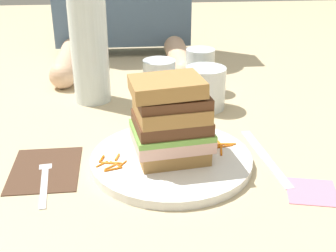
# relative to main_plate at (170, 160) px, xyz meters

# --- Properties ---
(ground_plane) EXTENTS (3.00, 3.00, 0.00)m
(ground_plane) POSITION_rel_main_plate_xyz_m (0.00, 0.02, -0.01)
(ground_plane) COLOR #C6B289
(main_plate) EXTENTS (0.26, 0.26, 0.01)m
(main_plate) POSITION_rel_main_plate_xyz_m (0.00, 0.00, 0.00)
(main_plate) COLOR white
(main_plate) RESTS_ON ground_plane
(sandwich) EXTENTS (0.13, 0.11, 0.14)m
(sandwich) POSITION_rel_main_plate_xyz_m (-0.00, 0.00, 0.07)
(sandwich) COLOR #A87A42
(sandwich) RESTS_ON main_plate
(carrot_shred_0) EXTENTS (0.02, 0.02, 0.00)m
(carrot_shred_0) POSITION_rel_main_plate_xyz_m (-0.11, -0.02, 0.01)
(carrot_shred_0) COLOR orange
(carrot_shred_0) RESTS_ON main_plate
(carrot_shred_1) EXTENTS (0.02, 0.03, 0.00)m
(carrot_shred_1) POSITION_rel_main_plate_xyz_m (-0.08, -0.02, 0.01)
(carrot_shred_1) COLOR orange
(carrot_shred_1) RESTS_ON main_plate
(carrot_shred_2) EXTENTS (0.01, 0.02, 0.00)m
(carrot_shred_2) POSITION_rel_main_plate_xyz_m (-0.09, 0.00, 0.01)
(carrot_shred_2) COLOR orange
(carrot_shred_2) RESTS_ON main_plate
(carrot_shred_3) EXTENTS (0.02, 0.02, 0.00)m
(carrot_shred_3) POSITION_rel_main_plate_xyz_m (-0.09, -0.02, 0.01)
(carrot_shred_3) COLOR orange
(carrot_shred_3) RESTS_ON main_plate
(carrot_shred_4) EXTENTS (0.03, 0.01, 0.00)m
(carrot_shred_4) POSITION_rel_main_plate_xyz_m (-0.09, -0.02, 0.01)
(carrot_shred_4) COLOR orange
(carrot_shred_4) RESTS_ON main_plate
(carrot_shred_5) EXTENTS (0.01, 0.02, 0.00)m
(carrot_shred_5) POSITION_rel_main_plate_xyz_m (-0.11, -0.00, 0.01)
(carrot_shred_5) COLOR orange
(carrot_shred_5) RESTS_ON main_plate
(carrot_shred_6) EXTENTS (0.03, 0.01, 0.00)m
(carrot_shred_6) POSITION_rel_main_plate_xyz_m (-0.09, -0.04, 0.01)
(carrot_shred_6) COLOR orange
(carrot_shred_6) RESTS_ON main_plate
(carrot_shred_7) EXTENTS (0.02, 0.02, 0.00)m
(carrot_shred_7) POSITION_rel_main_plate_xyz_m (-0.10, -0.03, 0.01)
(carrot_shred_7) COLOR orange
(carrot_shred_7) RESTS_ON main_plate
(carrot_shred_8) EXTENTS (0.02, 0.02, 0.00)m
(carrot_shred_8) POSITION_rel_main_plate_xyz_m (0.08, 0.03, 0.01)
(carrot_shred_8) COLOR orange
(carrot_shred_8) RESTS_ON main_plate
(carrot_shred_9) EXTENTS (0.03, 0.01, 0.00)m
(carrot_shred_9) POSITION_rel_main_plate_xyz_m (0.10, 0.02, 0.01)
(carrot_shred_9) COLOR orange
(carrot_shred_9) RESTS_ON main_plate
(carrot_shred_10) EXTENTS (0.03, 0.01, 0.00)m
(carrot_shred_10) POSITION_rel_main_plate_xyz_m (0.10, 0.03, 0.01)
(carrot_shred_10) COLOR orange
(carrot_shred_10) RESTS_ON main_plate
(carrot_shred_11) EXTENTS (0.01, 0.02, 0.00)m
(carrot_shred_11) POSITION_rel_main_plate_xyz_m (0.09, 0.03, 0.01)
(carrot_shred_11) COLOR orange
(carrot_shred_11) RESTS_ON main_plate
(carrot_shred_12) EXTENTS (0.01, 0.02, 0.00)m
(carrot_shred_12) POSITION_rel_main_plate_xyz_m (0.08, 0.02, 0.01)
(carrot_shred_12) COLOR orange
(carrot_shred_12) RESTS_ON main_plate
(carrot_shred_13) EXTENTS (0.02, 0.02, 0.00)m
(carrot_shred_13) POSITION_rel_main_plate_xyz_m (0.07, 0.01, 0.01)
(carrot_shred_13) COLOR orange
(carrot_shred_13) RESTS_ON main_plate
(carrot_shred_14) EXTENTS (0.01, 0.03, 0.00)m
(carrot_shred_14) POSITION_rel_main_plate_xyz_m (0.09, 0.01, 0.01)
(carrot_shred_14) COLOR orange
(carrot_shred_14) RESTS_ON main_plate
(napkin_dark) EXTENTS (0.11, 0.14, 0.00)m
(napkin_dark) POSITION_rel_main_plate_xyz_m (-0.20, -0.00, -0.01)
(napkin_dark) COLOR #4C3323
(napkin_dark) RESTS_ON ground_plane
(fork) EXTENTS (0.03, 0.17, 0.00)m
(fork) POSITION_rel_main_plate_xyz_m (-0.20, -0.02, -0.00)
(fork) COLOR silver
(fork) RESTS_ON napkin_dark
(knife) EXTENTS (0.03, 0.20, 0.00)m
(knife) POSITION_rel_main_plate_xyz_m (0.16, 0.00, -0.01)
(knife) COLOR silver
(knife) RESTS_ON ground_plane
(juice_glass) EXTENTS (0.08, 0.08, 0.09)m
(juice_glass) POSITION_rel_main_plate_xyz_m (0.10, 0.23, 0.03)
(juice_glass) COLOR white
(juice_glass) RESTS_ON ground_plane
(water_bottle) EXTENTS (0.08, 0.08, 0.32)m
(water_bottle) POSITION_rel_main_plate_xyz_m (-0.14, 0.30, 0.14)
(water_bottle) COLOR silver
(water_bottle) RESTS_ON ground_plane
(empty_tumbler_0) EXTENTS (0.07, 0.07, 0.10)m
(empty_tumbler_0) POSITION_rel_main_plate_xyz_m (0.10, 0.33, 0.04)
(empty_tumbler_0) COLOR silver
(empty_tumbler_0) RESTS_ON ground_plane
(empty_tumbler_1) EXTENTS (0.07, 0.07, 0.10)m
(empty_tumbler_1) POSITION_rel_main_plate_xyz_m (0.00, 0.26, 0.04)
(empty_tumbler_1) COLOR silver
(empty_tumbler_1) RESTS_ON ground_plane
(napkin_pink) EXTENTS (0.09, 0.09, 0.00)m
(napkin_pink) POSITION_rel_main_plate_xyz_m (0.20, -0.10, -0.01)
(napkin_pink) COLOR pink
(napkin_pink) RESTS_ON ground_plane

